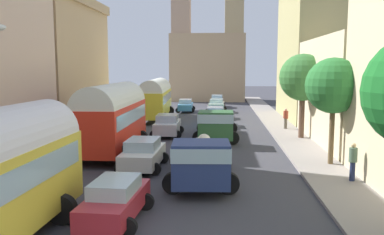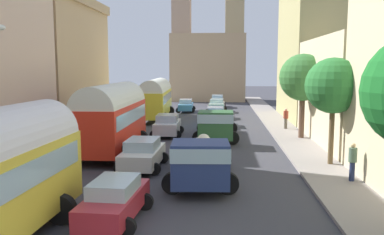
{
  "view_description": "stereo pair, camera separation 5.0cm",
  "coord_description": "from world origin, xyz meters",
  "px_view_note": "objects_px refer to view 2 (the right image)",
  "views": [
    {
      "loc": [
        2.13,
        -7.1,
        5.21
      ],
      "look_at": [
        0.0,
        22.46,
        1.51
      ],
      "focal_mm": 38.07,
      "sensor_mm": 36.0,
      "label": 1
    },
    {
      "loc": [
        2.18,
        -7.09,
        5.21
      ],
      "look_at": [
        0.0,
        22.46,
        1.51
      ],
      "focal_mm": 38.07,
      "sensor_mm": 36.0,
      "label": 2
    }
  ],
  "objects_px": {
    "parked_bus_1": "(112,115)",
    "car_5": "(143,154)",
    "car_3": "(217,101)",
    "car_4": "(115,200)",
    "car_0": "(215,116)",
    "pedestrian_1": "(286,118)",
    "parked_bus_2": "(156,97)",
    "cargo_truck_0": "(200,160)",
    "cargo_truck_1": "(216,124)",
    "car_7": "(186,105)",
    "car_2": "(217,105)",
    "car_6": "(167,125)",
    "pedestrian_0": "(353,161)",
    "car_1": "(216,111)"
  },
  "relations": [
    {
      "from": "car_3",
      "to": "car_5",
      "type": "distance_m",
      "value": 32.28
    },
    {
      "from": "parked_bus_1",
      "to": "car_5",
      "type": "xyz_separation_m",
      "value": [
        2.53,
        -3.56,
        -1.54
      ]
    },
    {
      "from": "car_1",
      "to": "car_4",
      "type": "bearing_deg",
      "value": -96.07
    },
    {
      "from": "parked_bus_2",
      "to": "cargo_truck_0",
      "type": "relative_size",
      "value": 1.43
    },
    {
      "from": "cargo_truck_1",
      "to": "car_6",
      "type": "distance_m",
      "value": 4.08
    },
    {
      "from": "parked_bus_2",
      "to": "pedestrian_0",
      "type": "relative_size",
      "value": 5.42
    },
    {
      "from": "pedestrian_1",
      "to": "car_6",
      "type": "bearing_deg",
      "value": -159.72
    },
    {
      "from": "car_0",
      "to": "pedestrian_1",
      "type": "height_order",
      "value": "pedestrian_1"
    },
    {
      "from": "cargo_truck_0",
      "to": "car_4",
      "type": "distance_m",
      "value": 5.2
    },
    {
      "from": "parked_bus_1",
      "to": "car_3",
      "type": "height_order",
      "value": "parked_bus_1"
    },
    {
      "from": "car_4",
      "to": "pedestrian_1",
      "type": "distance_m",
      "value": 22.44
    },
    {
      "from": "cargo_truck_0",
      "to": "car_3",
      "type": "bearing_deg",
      "value": 89.44
    },
    {
      "from": "cargo_truck_1",
      "to": "car_6",
      "type": "xyz_separation_m",
      "value": [
        -3.71,
        1.67,
        -0.36
      ]
    },
    {
      "from": "car_3",
      "to": "pedestrian_0",
      "type": "height_order",
      "value": "pedestrian_0"
    },
    {
      "from": "parked_bus_1",
      "to": "pedestrian_1",
      "type": "relative_size",
      "value": 4.56
    },
    {
      "from": "car_3",
      "to": "car_7",
      "type": "xyz_separation_m",
      "value": [
        -3.6,
        -5.51,
        -0.05
      ]
    },
    {
      "from": "parked_bus_1",
      "to": "cargo_truck_0",
      "type": "height_order",
      "value": "parked_bus_1"
    },
    {
      "from": "car_3",
      "to": "car_4",
      "type": "relative_size",
      "value": 1.08
    },
    {
      "from": "car_4",
      "to": "car_7",
      "type": "distance_m",
      "value": 33.78
    },
    {
      "from": "car_4",
      "to": "car_1",
      "type": "bearing_deg",
      "value": 83.93
    },
    {
      "from": "car_0",
      "to": "car_7",
      "type": "height_order",
      "value": "car_0"
    },
    {
      "from": "car_7",
      "to": "car_5",
      "type": "bearing_deg",
      "value": -89.71
    },
    {
      "from": "cargo_truck_0",
      "to": "cargo_truck_1",
      "type": "relative_size",
      "value": 0.93
    },
    {
      "from": "cargo_truck_1",
      "to": "car_4",
      "type": "relative_size",
      "value": 1.91
    },
    {
      "from": "cargo_truck_0",
      "to": "car_2",
      "type": "height_order",
      "value": "cargo_truck_0"
    },
    {
      "from": "parked_bus_1",
      "to": "car_7",
      "type": "height_order",
      "value": "parked_bus_1"
    },
    {
      "from": "cargo_truck_1",
      "to": "pedestrian_1",
      "type": "height_order",
      "value": "cargo_truck_1"
    },
    {
      "from": "parked_bus_1",
      "to": "car_5",
      "type": "height_order",
      "value": "parked_bus_1"
    },
    {
      "from": "parked_bus_2",
      "to": "car_2",
      "type": "xyz_separation_m",
      "value": [
        5.99,
        6.69,
        -1.45
      ]
    },
    {
      "from": "car_4",
      "to": "car_7",
      "type": "relative_size",
      "value": 1.01
    },
    {
      "from": "car_4",
      "to": "pedestrian_0",
      "type": "relative_size",
      "value": 2.12
    },
    {
      "from": "cargo_truck_0",
      "to": "pedestrian_1",
      "type": "bearing_deg",
      "value": 69.08
    },
    {
      "from": "car_2",
      "to": "car_6",
      "type": "height_order",
      "value": "car_6"
    },
    {
      "from": "cargo_truck_1",
      "to": "car_5",
      "type": "xyz_separation_m",
      "value": [
        -3.66,
        -8.3,
        -0.4
      ]
    },
    {
      "from": "parked_bus_2",
      "to": "car_4",
      "type": "bearing_deg",
      "value": -83.73
    },
    {
      "from": "car_4",
      "to": "parked_bus_1",
      "type": "bearing_deg",
      "value": 105.53
    },
    {
      "from": "car_0",
      "to": "car_4",
      "type": "xyz_separation_m",
      "value": [
        -3.01,
        -22.79,
        -0.1
      ]
    },
    {
      "from": "cargo_truck_0",
      "to": "car_3",
      "type": "distance_m",
      "value": 34.85
    },
    {
      "from": "car_0",
      "to": "parked_bus_2",
      "type": "bearing_deg",
      "value": 144.23
    },
    {
      "from": "cargo_truck_0",
      "to": "car_4",
      "type": "bearing_deg",
      "value": -121.03
    },
    {
      "from": "cargo_truck_0",
      "to": "car_7",
      "type": "distance_m",
      "value": 29.52
    },
    {
      "from": "car_6",
      "to": "pedestrian_1",
      "type": "bearing_deg",
      "value": 20.28
    },
    {
      "from": "parked_bus_1",
      "to": "car_4",
      "type": "bearing_deg",
      "value": -74.47
    },
    {
      "from": "car_2",
      "to": "car_6",
      "type": "xyz_separation_m",
      "value": [
        -3.51,
        -16.63,
        0.05
      ]
    },
    {
      "from": "cargo_truck_1",
      "to": "car_0",
      "type": "height_order",
      "value": "cargo_truck_1"
    },
    {
      "from": "car_1",
      "to": "car_3",
      "type": "relative_size",
      "value": 0.9
    },
    {
      "from": "pedestrian_0",
      "to": "parked_bus_1",
      "type": "bearing_deg",
      "value": 155.66
    },
    {
      "from": "cargo_truck_0",
      "to": "pedestrian_1",
      "type": "xyz_separation_m",
      "value": [
        6.18,
        16.18,
        -0.13
      ]
    },
    {
      "from": "car_0",
      "to": "car_7",
      "type": "bearing_deg",
      "value": 108.12
    },
    {
      "from": "cargo_truck_1",
      "to": "car_5",
      "type": "bearing_deg",
      "value": -113.79
    }
  ]
}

